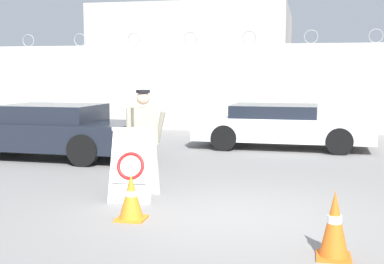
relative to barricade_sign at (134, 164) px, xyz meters
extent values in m
plane|color=gray|center=(1.77, -0.70, -0.58)|extent=(90.00, 90.00, 0.00)
cube|color=beige|center=(1.77, 10.45, 0.92)|extent=(36.00, 0.30, 3.00)
torus|color=gray|center=(-7.55, 10.45, 2.64)|extent=(0.47, 0.03, 0.47)
torus|color=gray|center=(-5.48, 10.45, 2.64)|extent=(0.47, 0.03, 0.47)
torus|color=gray|center=(-3.41, 10.45, 2.64)|extent=(0.47, 0.03, 0.47)
torus|color=gray|center=(-1.34, 10.45, 2.64)|extent=(0.47, 0.03, 0.47)
torus|color=gray|center=(0.73, 10.45, 2.64)|extent=(0.47, 0.03, 0.47)
torus|color=gray|center=(2.80, 10.45, 2.64)|extent=(0.47, 0.03, 0.47)
torus|color=gray|center=(4.87, 10.45, 2.64)|extent=(0.47, 0.03, 0.47)
cube|color=#B2ADA3|center=(-2.12, 16.12, 1.82)|extent=(8.01, 7.62, 4.79)
cube|color=white|center=(0.01, -0.14, -0.02)|extent=(0.71, 0.46, 1.13)
cube|color=white|center=(-0.02, 0.24, -0.02)|extent=(0.71, 0.46, 1.13)
cube|color=white|center=(0.00, 0.05, 0.56)|extent=(0.72, 0.11, 0.05)
cube|color=white|center=(0.01, -0.18, 0.00)|extent=(0.57, 0.24, 0.54)
torus|color=red|center=(0.01, -0.19, 0.00)|extent=(0.46, 0.23, 0.44)
cylinder|color=black|center=(-0.06, 0.45, -0.17)|extent=(0.15, 0.15, 0.82)
cylinder|color=black|center=(0.08, 0.57, -0.17)|extent=(0.15, 0.15, 0.82)
cube|color=gray|center=(0.01, 0.51, 0.56)|extent=(0.47, 0.45, 0.64)
sphere|color=#DBB293|center=(0.01, 0.51, 1.03)|extent=(0.22, 0.22, 0.22)
cylinder|color=gray|center=(-0.19, 0.33, 0.58)|extent=(0.09, 0.09, 0.60)
cylinder|color=gray|center=(0.28, 0.61, 0.55)|extent=(0.29, 0.31, 0.59)
cylinder|color=black|center=(0.01, 0.51, 1.15)|extent=(0.23, 0.23, 0.05)
cube|color=orange|center=(3.03, -2.16, -0.56)|extent=(0.37, 0.37, 0.03)
cone|color=orange|center=(3.03, -2.16, -0.18)|extent=(0.32, 0.32, 0.73)
cylinder|color=white|center=(3.03, -2.16, -0.14)|extent=(0.16, 0.16, 0.10)
cube|color=orange|center=(0.34, -1.15, -0.56)|extent=(0.40, 0.40, 0.03)
cone|color=orange|center=(0.34, -1.15, -0.24)|extent=(0.34, 0.34, 0.61)
cylinder|color=white|center=(0.34, -1.15, -0.21)|extent=(0.17, 0.17, 0.09)
cylinder|color=black|center=(-4.78, 4.51, -0.22)|extent=(0.72, 0.23, 0.71)
cylinder|color=black|center=(-2.03, 2.65, -0.22)|extent=(0.72, 0.23, 0.71)
cylinder|color=black|center=(-1.96, 4.39, -0.22)|extent=(0.72, 0.23, 0.71)
cube|color=black|center=(-3.41, 3.58, -0.01)|extent=(4.63, 2.04, 0.63)
cube|color=black|center=(-3.18, 3.57, 0.50)|extent=(2.25, 1.75, 0.40)
cylinder|color=black|center=(3.58, 7.33, -0.24)|extent=(0.68, 0.22, 0.68)
cylinder|color=black|center=(3.52, 5.51, -0.24)|extent=(0.68, 0.22, 0.68)
cylinder|color=black|center=(0.68, 7.42, -0.24)|extent=(0.68, 0.22, 0.68)
cylinder|color=black|center=(0.62, 5.60, -0.24)|extent=(0.68, 0.22, 0.68)
cube|color=silver|center=(2.10, 6.46, -0.04)|extent=(4.75, 2.09, 0.61)
cube|color=black|center=(1.86, 6.47, 0.43)|extent=(2.31, 1.82, 0.33)
camera|label=1|loc=(2.69, -8.08, 1.47)|focal=50.00mm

